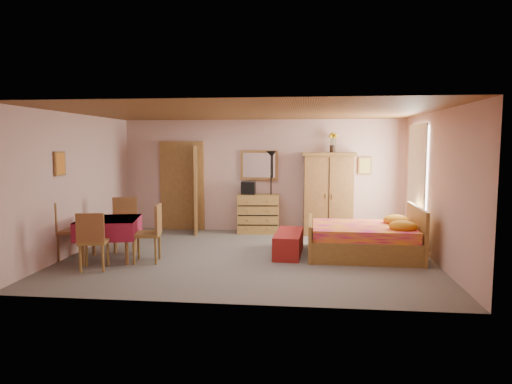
# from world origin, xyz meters

# --- Properties ---
(floor) EXTENTS (6.50, 6.50, 0.00)m
(floor) POSITION_xyz_m (0.00, 0.00, 0.00)
(floor) COLOR slate
(floor) RESTS_ON ground
(ceiling) EXTENTS (6.50, 6.50, 0.00)m
(ceiling) POSITION_xyz_m (0.00, 0.00, 2.60)
(ceiling) COLOR brown
(ceiling) RESTS_ON wall_back
(wall_back) EXTENTS (6.50, 0.10, 2.60)m
(wall_back) POSITION_xyz_m (0.00, 2.50, 1.30)
(wall_back) COLOR #C79B90
(wall_back) RESTS_ON floor
(wall_front) EXTENTS (6.50, 0.10, 2.60)m
(wall_front) POSITION_xyz_m (0.00, -2.50, 1.30)
(wall_front) COLOR #C79B90
(wall_front) RESTS_ON floor
(wall_left) EXTENTS (0.10, 5.00, 2.60)m
(wall_left) POSITION_xyz_m (-3.25, 0.00, 1.30)
(wall_left) COLOR #C79B90
(wall_left) RESTS_ON floor
(wall_right) EXTENTS (0.10, 5.00, 2.60)m
(wall_right) POSITION_xyz_m (3.25, 0.00, 1.30)
(wall_right) COLOR #C79B90
(wall_right) RESTS_ON floor
(doorway) EXTENTS (1.06, 0.12, 2.15)m
(doorway) POSITION_xyz_m (-1.90, 2.47, 1.02)
(doorway) COLOR #9E6B35
(doorway) RESTS_ON floor
(window) EXTENTS (0.08, 1.40, 1.95)m
(window) POSITION_xyz_m (3.21, 1.20, 1.45)
(window) COLOR white
(window) RESTS_ON wall_right
(picture_left) EXTENTS (0.04, 0.32, 0.42)m
(picture_left) POSITION_xyz_m (-3.22, -0.60, 1.70)
(picture_left) COLOR orange
(picture_left) RESTS_ON wall_left
(picture_back) EXTENTS (0.30, 0.04, 0.40)m
(picture_back) POSITION_xyz_m (2.35, 2.47, 1.55)
(picture_back) COLOR #D8BF59
(picture_back) RESTS_ON wall_back
(chest_of_drawers) EXTENTS (0.97, 0.54, 0.89)m
(chest_of_drawers) POSITION_xyz_m (-0.06, 2.25, 0.44)
(chest_of_drawers) COLOR #AB7B3A
(chest_of_drawers) RESTS_ON floor
(wall_mirror) EXTENTS (0.87, 0.06, 0.69)m
(wall_mirror) POSITION_xyz_m (-0.06, 2.46, 1.55)
(wall_mirror) COLOR white
(wall_mirror) RESTS_ON wall_back
(stereo) EXTENTS (0.32, 0.23, 0.29)m
(stereo) POSITION_xyz_m (-0.29, 2.24, 1.03)
(stereo) COLOR black
(stereo) RESTS_ON chest_of_drawers
(floor_lamp) EXTENTS (0.26, 0.26, 1.88)m
(floor_lamp) POSITION_xyz_m (0.23, 2.26, 0.94)
(floor_lamp) COLOR black
(floor_lamp) RESTS_ON floor
(wardrobe) EXTENTS (1.20, 0.65, 1.85)m
(wardrobe) POSITION_xyz_m (1.52, 2.21, 0.93)
(wardrobe) COLOR olive
(wardrobe) RESTS_ON floor
(sunflower_vase) EXTENTS (0.18, 0.18, 0.45)m
(sunflower_vase) POSITION_xyz_m (1.61, 2.29, 2.08)
(sunflower_vase) COLOR gold
(sunflower_vase) RESTS_ON wardrobe
(bed) EXTENTS (2.02, 1.61, 0.92)m
(bed) POSITION_xyz_m (2.06, 0.29, 0.46)
(bed) COLOR #D01472
(bed) RESTS_ON floor
(bench) EXTENTS (0.53, 1.28, 0.42)m
(bench) POSITION_xyz_m (0.72, 0.24, 0.21)
(bench) COLOR maroon
(bench) RESTS_ON floor
(dining_table) EXTENTS (1.19, 1.19, 0.74)m
(dining_table) POSITION_xyz_m (-2.42, -0.50, 0.37)
(dining_table) COLOR maroon
(dining_table) RESTS_ON floor
(chair_south) EXTENTS (0.51, 0.51, 0.96)m
(chair_south) POSITION_xyz_m (-2.39, -1.13, 0.48)
(chair_south) COLOR olive
(chair_south) RESTS_ON floor
(chair_north) EXTENTS (0.59, 0.59, 1.01)m
(chair_north) POSITION_xyz_m (-2.41, 0.20, 0.51)
(chair_north) COLOR olive
(chair_north) RESTS_ON floor
(chair_west) EXTENTS (0.56, 0.56, 1.03)m
(chair_west) POSITION_xyz_m (-3.10, -0.50, 0.52)
(chair_west) COLOR brown
(chair_west) RESTS_ON floor
(chair_east) EXTENTS (0.52, 0.52, 1.00)m
(chair_east) POSITION_xyz_m (-1.71, -0.57, 0.50)
(chair_east) COLOR olive
(chair_east) RESTS_ON floor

